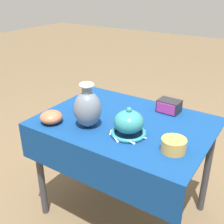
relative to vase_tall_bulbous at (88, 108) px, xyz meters
The scene contains 8 objects.
ground_plane 0.86m from the vase_tall_bulbous, 49.11° to the left, with size 14.00×14.00×0.00m, color brown.
display_table 0.29m from the vase_tall_bulbous, 46.35° to the left, with size 1.03×0.75×0.72m.
vase_tall_bulbous is the anchor object (origin of this frame).
vase_dome_bell 0.26m from the vase_tall_bulbous, ahead, with size 0.21×0.21×0.17m.
mosaic_tile_box 0.54m from the vase_tall_bulbous, 54.01° to the left, with size 0.14×0.11×0.08m.
pot_squat_cobalt 0.22m from the vase_tall_bulbous, 136.49° to the left, with size 0.10×0.10×0.07m, color #3851A8.
bowl_shallow_terracotta 0.24m from the vase_tall_bulbous, 156.46° to the right, with size 0.13×0.13×0.08m, color #BC6642.
pot_squat_ochre 0.52m from the vase_tall_bulbous, ahead, with size 0.13×0.13×0.07m, color gold.
Camera 1 is at (0.76, -1.31, 1.49)m, focal length 45.00 mm.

